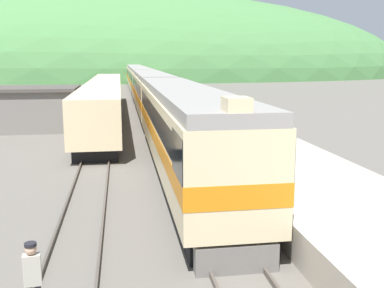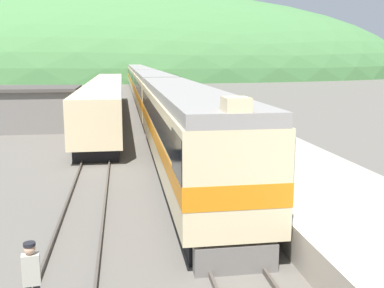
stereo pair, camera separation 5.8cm
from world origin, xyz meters
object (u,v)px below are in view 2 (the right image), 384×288
at_px(carriage_third, 142,81).
at_px(express_train_lead_car, 183,128).
at_px(carriage_fourth, 137,76).
at_px(siding_train, 106,99).
at_px(track_worker, 32,277).
at_px(carriage_fifth, 134,72).
at_px(carriage_second, 152,93).

bearing_deg(carriage_third, express_train_lead_car, -90.00).
relative_size(carriage_fourth, siding_train, 0.54).
distance_m(siding_train, track_worker, 33.41).
bearing_deg(express_train_lead_car, carriage_third, 90.00).
relative_size(express_train_lead_car, carriage_third, 1.01).
distance_m(carriage_fourth, siding_train, 44.09).
height_order(carriage_fifth, track_worker, carriage_fifth).
bearing_deg(track_worker, carriage_second, 81.93).
bearing_deg(carriage_second, carriage_fourth, 90.00).
bearing_deg(carriage_third, carriage_second, -90.00).
distance_m(carriage_second, carriage_fourth, 43.48).
xyz_separation_m(express_train_lead_car, carriage_fourth, (0.00, 65.58, -0.01)).
bearing_deg(carriage_fifth, carriage_fourth, -90.00).
xyz_separation_m(carriage_third, carriage_fifth, (0.00, 43.48, 0.00)).
xyz_separation_m(carriage_third, track_worker, (-4.79, -55.53, -1.26)).
xyz_separation_m(express_train_lead_car, track_worker, (-4.79, -11.68, -1.27)).
height_order(express_train_lead_car, carriage_fifth, express_train_lead_car).
bearing_deg(express_train_lead_car, siding_train, 101.23).
relative_size(express_train_lead_car, track_worker, 11.74).
xyz_separation_m(carriage_fifth, track_worker, (-4.79, -99.01, -1.26)).
relative_size(express_train_lead_car, siding_train, 0.55).
height_order(siding_train, track_worker, siding_train).
bearing_deg(track_worker, express_train_lead_car, 67.70).
xyz_separation_m(carriage_second, siding_train, (-4.31, -0.40, -0.50)).
bearing_deg(carriage_fifth, express_train_lead_car, -90.00).
distance_m(express_train_lead_car, carriage_fourth, 65.58).
xyz_separation_m(express_train_lead_car, siding_train, (-4.31, 21.71, -0.51)).
xyz_separation_m(express_train_lead_car, carriage_third, (0.00, 43.85, -0.01)).
height_order(carriage_fourth, carriage_fifth, same).
relative_size(carriage_third, siding_train, 0.54).
relative_size(carriage_second, carriage_third, 1.00).
bearing_deg(carriage_fourth, carriage_second, -90.00).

